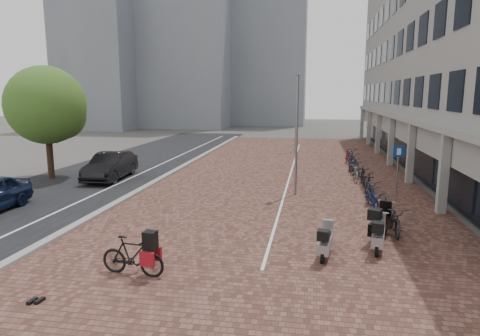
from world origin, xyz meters
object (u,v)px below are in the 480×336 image
Objects in this scene: car_dark at (111,166)px; scooter_mid at (380,222)px; scooter_front at (378,233)px; hero_bike at (133,255)px; parking_sign at (398,163)px; scooter_back at (325,241)px.

car_dark reaches higher than scooter_mid.
scooter_mid is at bearing 89.86° from scooter_front.
hero_bike reaches higher than scooter_mid.
scooter_front is (13.65, -9.05, -0.21)m from car_dark.
scooter_front is 1.05m from scooter_mid.
parking_sign is at bearing 86.65° from scooter_front.
hero_bike is 8.16m from scooter_mid.
car_dark is at bearing 173.01° from scooter_mid.
parking_sign is (1.68, 6.30, 1.04)m from scooter_mid.
scooter_back is at bearing -141.83° from scooter_front.
hero_bike is 1.03× the size of scooter_mid.
scooter_front is 7.65m from parking_sign.
parking_sign reaches higher than car_dark.
car_dark reaches higher than scooter_back.
hero_bike is 1.23× the size of scooter_back.
parking_sign is (15.53, -1.72, 0.89)m from car_dark.
scooter_mid is (7.06, 4.10, 0.05)m from hero_bike.
scooter_back is (-1.66, -0.85, -0.04)m from scooter_front.
car_dark is 16.01m from scooter_mid.
parking_sign is (8.73, 10.40, 1.09)m from hero_bike.
scooter_mid is 0.74× the size of parking_sign.
scooter_front is at bearing 35.78° from scooter_back.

